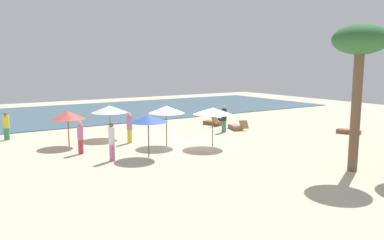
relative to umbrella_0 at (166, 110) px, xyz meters
The scene contains 17 objects.
ground_plane 2.47m from the umbrella_0, ahead, with size 60.00×60.00×0.00m, color beige.
ocean_water 16.96m from the umbrella_0, 85.50° to the left, with size 48.00×16.00×0.06m, color #3D6075.
umbrella_0 is the anchor object (origin of this frame).
umbrella_1 2.63m from the umbrella_0, 38.51° to the right, with size 2.21×2.21×2.22m.
umbrella_2 4.21m from the umbrella_0, 118.02° to the left, with size 2.23×2.23×2.07m.
umbrella_3 5.54m from the umbrella_0, 149.51° to the left, with size 1.90×1.90×2.01m.
umbrella_4 2.83m from the umbrella_0, 137.15° to the right, with size 1.95×1.95×2.12m.
lounger_0 8.14m from the umbrella_0, 34.49° to the left, with size 1.10×1.77×0.71m.
lounger_2 7.28m from the umbrella_0, 16.49° to the left, with size 1.10×1.78×0.69m.
lounger_3 12.65m from the umbrella_0, 15.77° to the right, with size 1.22×1.76×0.71m.
person_0 2.61m from the umbrella_0, 129.56° to the left, with size 0.45×0.45×1.83m.
person_1 4.92m from the umbrella_0, behind, with size 0.40×0.40×1.73m.
person_2 4.35m from the umbrella_0, 157.22° to the right, with size 0.36×0.36×1.89m.
person_3 5.74m from the umbrella_0, 16.98° to the left, with size 0.48×0.48×1.83m.
person_4 10.16m from the umbrella_0, 138.03° to the left, with size 0.52×0.52×1.70m.
palm_0 10.43m from the umbrella_0, 63.97° to the right, with size 2.30×2.30×6.28m.
dog 9.66m from the umbrella_0, 33.83° to the left, with size 0.37×0.75×0.34m.
Camera 1 is at (-11.48, -18.37, 4.64)m, focal length 35.23 mm.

